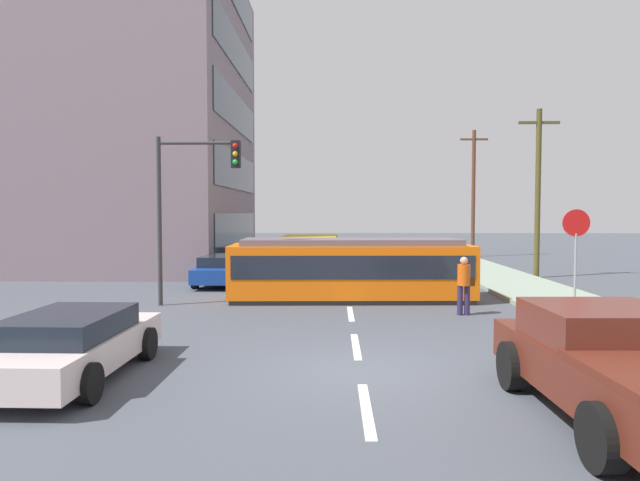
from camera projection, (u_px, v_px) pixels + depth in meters
name	position (u px, v px, depth m)	size (l,w,h in m)	color
ground_plane	(347.00, 294.00, 20.48)	(120.00, 120.00, 0.00)	#464B53
sidewalk_curb_right	(588.00, 312.00, 16.32)	(3.20, 36.00, 0.14)	gray
lane_stripe_0	(366.00, 409.00, 8.50)	(0.16, 2.40, 0.01)	silver
lane_stripe_1	(356.00, 346.00, 12.49)	(0.16, 2.40, 0.01)	silver
lane_stripe_2	(351.00, 314.00, 16.49)	(0.16, 2.40, 0.01)	silver
lane_stripe_3	(345.00, 279.00, 25.13)	(0.16, 2.40, 0.01)	silver
lane_stripe_4	(343.00, 266.00, 31.12)	(0.16, 2.40, 0.01)	silver
corner_building	(79.00, 118.00, 30.83)	(17.20, 14.09, 16.00)	gray
streetcar_tram	(351.00, 268.00, 19.09)	(8.07, 2.80, 2.05)	orange
city_bus	(308.00, 254.00, 25.99)	(2.70, 5.12, 1.83)	gold
pedestrian_crossing	(464.00, 282.00, 16.25)	(0.50, 0.36, 1.67)	#2B2249
pickup_truck_parked	(619.00, 366.00, 7.95)	(2.38, 5.05, 1.55)	#562015
parked_sedan_near	(72.00, 344.00, 10.03)	(2.00, 4.44, 1.19)	beige
parked_sedan_mid	(225.00, 269.00, 23.19)	(2.06, 4.62, 1.19)	#143995
parked_sedan_far	(234.00, 257.00, 29.62)	(2.01, 4.09, 1.19)	navy
stop_sign	(576.00, 239.00, 15.96)	(0.76, 0.07, 2.88)	gray
traffic_light_mast	(191.00, 189.00, 17.78)	(2.63, 0.33, 5.28)	#333333
utility_pole_mid	(538.00, 190.00, 25.39)	(1.80, 0.24, 7.50)	#4F481F
utility_pole_far	(473.00, 191.00, 37.41)	(1.80, 0.24, 8.29)	brown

